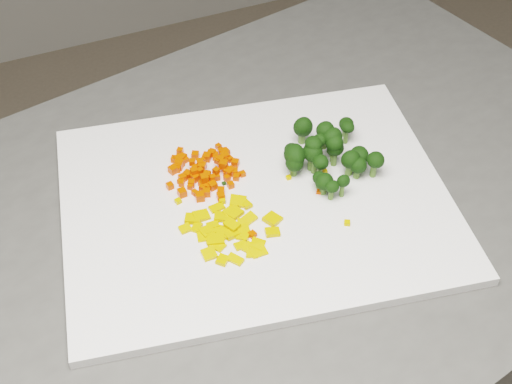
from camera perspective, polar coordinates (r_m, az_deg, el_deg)
name	(u,v)px	position (r m, az deg, el deg)	size (l,w,h in m)	color
counter_block	(273,377)	(1.26, 1.37, -14.54)	(0.97, 0.68, 0.90)	#4B4B49
cutting_board	(256,201)	(0.87, 0.00, -0.75)	(0.47, 0.36, 0.01)	white
carrot_pile	(205,165)	(0.89, -4.08, 2.21)	(0.10, 0.10, 0.03)	#EF3402
pepper_pile	(236,229)	(0.82, -1.65, -2.99)	(0.12, 0.12, 0.02)	#E4A70C
broccoli_pile	(334,147)	(0.90, 6.27, 3.58)	(0.12, 0.12, 0.06)	black
carrot_cube_0	(210,153)	(0.93, -3.69, 3.15)	(0.01, 0.01, 0.01)	#EF3402
carrot_cube_1	(192,162)	(0.90, -5.12, 2.40)	(0.01, 0.01, 0.01)	#EF3402
carrot_cube_2	(234,172)	(0.90, -1.75, 1.59)	(0.01, 0.01, 0.01)	#EF3402
carrot_cube_3	(235,163)	(0.91, -1.67, 2.35)	(0.01, 0.01, 0.01)	#EF3402
carrot_cube_4	(215,155)	(0.92, -3.27, 2.97)	(0.01, 0.01, 0.01)	#EF3402
carrot_cube_5	(207,193)	(0.87, -3.97, -0.04)	(0.01, 0.01, 0.01)	#EF3402
carrot_cube_6	(195,168)	(0.90, -4.87, 1.92)	(0.01, 0.01, 0.01)	#EF3402
carrot_cube_7	(181,181)	(0.89, -6.03, 0.85)	(0.01, 0.01, 0.01)	#EF3402
carrot_cube_8	(236,177)	(0.89, -1.59, 1.19)	(0.01, 0.01, 0.01)	#EF3402
carrot_cube_9	(178,159)	(0.92, -6.22, 2.61)	(0.01, 0.01, 0.01)	#EF3402
carrot_cube_10	(212,178)	(0.88, -3.50, 1.16)	(0.01, 0.01, 0.01)	#EF3402
carrot_cube_11	(243,174)	(0.90, -1.08, 1.47)	(0.01, 0.01, 0.01)	#EF3402
carrot_cube_12	(229,172)	(0.90, -2.19, 1.59)	(0.01, 0.01, 0.01)	#EF3402
carrot_cube_13	(182,193)	(0.87, -5.93, -0.06)	(0.01, 0.01, 0.01)	#EF3402
carrot_cube_14	(187,174)	(0.90, -5.51, 1.41)	(0.01, 0.01, 0.01)	#EF3402
carrot_cube_15	(226,152)	(0.93, -2.39, 3.21)	(0.01, 0.01, 0.01)	#EF3402
carrot_cube_16	(174,159)	(0.92, -6.55, 2.63)	(0.01, 0.01, 0.01)	#EF3402
carrot_cube_17	(208,186)	(0.88, -3.90, 0.47)	(0.01, 0.01, 0.01)	#EF3402
carrot_cube_18	(217,177)	(0.89, -3.15, 1.22)	(0.01, 0.01, 0.01)	#EF3402
carrot_cube_19	(230,170)	(0.90, -2.06, 1.80)	(0.01, 0.01, 0.01)	#EF3402
carrot_cube_20	(173,170)	(0.90, -6.66, 1.78)	(0.01, 0.01, 0.01)	#EF3402
carrot_cube_21	(225,152)	(0.93, -2.53, 3.25)	(0.01, 0.01, 0.01)	#EF3402
carrot_cube_22	(205,178)	(0.88, -4.14, 1.10)	(0.01, 0.01, 0.01)	#EF3402
carrot_cube_23	(230,159)	(0.92, -2.10, 2.64)	(0.01, 0.01, 0.01)	#EF3402
carrot_cube_24	(180,151)	(0.93, -6.10, 3.29)	(0.01, 0.01, 0.01)	#EF3402
carrot_cube_25	(186,160)	(0.92, -5.62, 2.59)	(0.01, 0.01, 0.01)	#EF3402
carrot_cube_26	(178,158)	(0.92, -6.24, 2.69)	(0.01, 0.01, 0.01)	#EF3402
carrot_cube_27	(207,175)	(0.88, -3.94, 1.37)	(0.01, 0.01, 0.01)	#EF3402
carrot_cube_28	(179,164)	(0.91, -6.14, 2.28)	(0.01, 0.01, 0.01)	#EF3402
carrot_cube_29	(216,171)	(0.89, -3.22, 1.71)	(0.01, 0.01, 0.01)	#EF3402
carrot_cube_30	(182,178)	(0.89, -5.91, 1.13)	(0.01, 0.01, 0.01)	#EF3402
carrot_cube_31	(225,158)	(0.92, -2.51, 2.70)	(0.01, 0.01, 0.01)	#EF3402
carrot_cube_32	(238,175)	(0.89, -1.49, 1.38)	(0.01, 0.01, 0.01)	#EF3402
carrot_cube_33	(218,161)	(0.90, -3.10, 2.51)	(0.01, 0.01, 0.01)	#EF3402
carrot_cube_34	(221,196)	(0.87, -2.83, -0.35)	(0.01, 0.01, 0.01)	#EF3402
carrot_cube_35	(223,157)	(0.92, -2.62, 2.81)	(0.01, 0.01, 0.01)	#EF3402
carrot_cube_36	(183,157)	(0.92, -5.86, 2.80)	(0.01, 0.01, 0.01)	#EF3402
carrot_cube_37	(191,187)	(0.88, -5.26, 0.44)	(0.01, 0.01, 0.01)	#EF3402
carrot_cube_38	(221,160)	(0.90, -2.84, 2.60)	(0.01, 0.01, 0.01)	#EF3402
carrot_cube_39	(177,168)	(0.91, -6.35, 1.90)	(0.01, 0.01, 0.01)	#EF3402
carrot_cube_40	(201,183)	(0.89, -4.39, 0.72)	(0.01, 0.01, 0.01)	#EF3402
carrot_cube_41	(226,173)	(0.90, -2.40, 1.53)	(0.01, 0.01, 0.01)	#EF3402
carrot_cube_42	(215,157)	(0.92, -3.27, 2.78)	(0.01, 0.01, 0.01)	#EF3402
carrot_cube_43	(203,188)	(0.88, -4.29, 0.36)	(0.01, 0.01, 0.01)	#EF3402
carrot_cube_44	(179,166)	(0.91, -6.19, 2.11)	(0.01, 0.01, 0.01)	#EF3402
carrot_cube_45	(231,185)	(0.88, -2.04, 0.57)	(0.01, 0.01, 0.01)	#EF3402
carrot_cube_46	(202,161)	(0.90, -4.32, 2.51)	(0.01, 0.01, 0.01)	#EF3402
carrot_cube_47	(200,163)	(0.90, -4.50, 2.37)	(0.01, 0.01, 0.01)	#EF3402
carrot_cube_48	(206,179)	(0.89, -4.02, 1.07)	(0.01, 0.01, 0.01)	#EF3402
carrot_cube_49	(224,164)	(0.90, -2.62, 2.22)	(0.01, 0.01, 0.01)	#EF3402
carrot_cube_50	(225,156)	(0.92, -2.52, 2.87)	(0.01, 0.01, 0.01)	#EF3402
carrot_cube_51	(191,183)	(0.89, -5.19, 0.70)	(0.01, 0.01, 0.01)	#EF3402
carrot_cube_52	(221,191)	(0.87, -2.82, 0.08)	(0.01, 0.01, 0.01)	#EF3402
carrot_cube_53	(195,155)	(0.92, -4.88, 2.94)	(0.01, 0.01, 0.01)	#EF3402
carrot_cube_54	(202,167)	(0.90, -4.34, 2.04)	(0.01, 0.01, 0.01)	#EF3402
carrot_cube_55	(207,157)	(0.92, -3.96, 2.81)	(0.01, 0.01, 0.01)	#EF3402
carrot_cube_56	(213,186)	(0.88, -3.48, 0.52)	(0.01, 0.01, 0.01)	#EF3402
carrot_cube_57	(170,186)	(0.89, -6.91, 0.49)	(0.01, 0.01, 0.01)	#EF3402
carrot_cube_58	(195,193)	(0.88, -4.92, -0.05)	(0.01, 0.01, 0.01)	#EF3402
carrot_cube_59	(212,153)	(0.93, -3.57, 3.14)	(0.01, 0.01, 0.01)	#EF3402
carrot_cube_60	(212,153)	(0.92, -3.54, 3.14)	(0.01, 0.01, 0.01)	#EF3402
carrot_cube_61	(200,196)	(0.87, -4.50, -0.36)	(0.01, 0.01, 0.01)	#EF3402
carrot_cube_62	(195,177)	(0.89, -4.89, 1.18)	(0.01, 0.01, 0.01)	#EF3402
carrot_cube_63	(200,171)	(0.89, -4.50, 1.71)	(0.01, 0.01, 0.01)	#EF3402
carrot_cube_64	(194,171)	(0.89, -4.97, 1.66)	(0.01, 0.01, 0.01)	#EF3402
carrot_cube_65	(218,146)	(0.93, -3.03, 3.66)	(0.01, 0.01, 0.01)	#EF3402
carrot_cube_66	(227,178)	(0.89, -2.34, 1.12)	(0.01, 0.01, 0.01)	#EF3402
carrot_cube_67	(181,183)	(0.89, -5.98, 0.70)	(0.01, 0.01, 0.01)	#EF3402
carrot_cube_68	(221,193)	(0.87, -2.83, -0.06)	(0.01, 0.01, 0.01)	#EF3402
carrot_cube_69	(179,166)	(0.91, -6.20, 2.10)	(0.01, 0.01, 0.01)	#EF3402
carrot_cube_70	(221,151)	(0.93, -2.83, 3.29)	(0.01, 0.01, 0.01)	#EF3402
pepper_chunk_0	(209,230)	(0.83, -3.77, -3.04)	(0.02, 0.01, 0.00)	#E4A70C
pepper_chunk_1	(201,216)	(0.85, -4.40, -1.92)	(0.02, 0.02, 0.00)	#E4A70C
pepper_chunk_2	(273,219)	(0.84, 1.33, -2.17)	(0.02, 0.02, 0.00)	#E4A70C
pepper_chunk_3	(234,212)	(0.85, -1.81, -1.63)	(0.02, 0.02, 0.00)	#E4A70C
pepper_chunk_4	(223,260)	(0.80, -2.69, -5.46)	(0.01, 0.01, 0.00)	#E4A70C
pepper_chunk_5	(185,229)	(0.84, -5.69, -2.94)	(0.01, 0.01, 0.00)	#E4A70C
pepper_chunk_6	(222,217)	(0.85, -2.75, -1.98)	(0.02, 0.02, 0.00)	#E4A70C
pepper_chunk_7	(243,224)	(0.84, -1.05, -2.54)	(0.01, 0.01, 0.00)	#E4A70C
pepper_chunk_8	(241,246)	(0.82, -1.23, -4.30)	(0.01, 0.01, 0.00)	#E4A70C
pepper_chunk_9	(235,259)	(0.80, -1.66, -5.42)	(0.02, 0.01, 0.00)	#E4A70C
pepper_chunk_10	(203,236)	(0.83, -4.27, -3.51)	(0.02, 0.01, 0.00)	#E4A70C
pepper_chunk_11	(232,234)	(0.83, -1.92, -3.37)	(0.01, 0.02, 0.00)	#E4A70C
pepper_chunk_12	(249,248)	(0.81, -0.58, -4.48)	(0.01, 0.01, 0.00)	#E4A70C
pepper_chunk_13	(272,232)	(0.83, 1.32, -3.22)	(0.01, 0.02, 0.00)	#E4A70C
pepper_chunk_14	(197,228)	(0.84, -4.77, -2.86)	(0.01, 0.01, 0.00)	#E4A70C
pepper_chunk_15	(222,230)	(0.83, -2.73, -3.09)	(0.01, 0.02, 0.00)	#E4A70C
pepper_chunk_16	(238,201)	(0.86, -1.45, -0.76)	(0.02, 0.02, 0.01)	#E4A70C
pepper_chunk_17	(252,252)	(0.81, -0.32, -4.81)	(0.02, 0.01, 0.00)	#E4A70C
pepper_chunk_18	(215,243)	(0.82, -3.32, -4.09)	(0.02, 0.01, 0.00)	#E4A70C
pepper_chunk_19	(232,224)	(0.83, -1.95, -2.60)	(0.02, 0.01, 0.00)	#E4A70C
pepper_chunk_20	(243,236)	(0.83, -1.05, -3.56)	(0.01, 0.01, 0.00)	#E4A70C
pepper_chunk_21	(207,232)	(0.83, -3.93, -3.17)	(0.02, 0.02, 0.00)	#E4A70C
pepper_chunk_22	(224,235)	(0.83, -2.57, -3.43)	(0.01, 0.01, 0.00)	#E4A70C
pepper_chunk_23	(257,245)	(0.82, 0.11, -4.23)	(0.02, 0.02, 0.00)	#E4A70C
pepper_chunk_24	(244,231)	(0.83, -1.00, -3.11)	(0.02, 0.01, 0.00)	#E4A70C
pepper_chunk_25	(209,254)	(0.81, -3.77, -4.97)	(0.02, 0.02, 0.01)	#E4A70C
pepper_chunk_26	(245,203)	(0.86, -0.89, -0.90)	(0.02, 0.01, 0.00)	#E4A70C
pepper_chunk_27	(213,225)	(0.84, -3.47, -2.67)	(0.01, 0.01, 0.00)	#E4A70C
pepper_chunk_28	(216,239)	(0.82, -3.24, -3.81)	(0.02, 0.02, 0.01)	#E4A70C
pepper_chunk_29	(217,208)	(0.86, -3.16, -1.26)	(0.02, 0.01, 0.00)	#E4A70C
pepper_chunk_30	(258,250)	(0.81, 0.16, -4.70)	(0.02, 0.02, 0.00)	#E4A70C
pepper_chunk_31	(231,213)	(0.85, -2.03, -1.73)	(0.02, 0.01, 0.00)	#E4A70C
pepper_chunk_32	(193,219)	(0.85, -5.08, -2.13)	(0.02, 0.02, 0.01)	#E4A70C
pepper_chunk_33	(249,219)	(0.84, -0.59, -2.18)	(0.01, 0.02, 0.00)	#E4A70C
pepper_chunk_34	(217,245)	(0.82, -3.11, -4.29)	(0.01, 0.02, 0.00)	#E4A70C
broccoli_floret_0	(333,147)	(0.90, 6.22, 3.58)	(0.03, 0.03, 0.03)	black
broccoli_floret_1	(314,162)	(0.89, 4.68, 2.39)	(0.03, 0.03, 0.03)	black
broccoli_floret_2	(291,154)	(0.91, 2.83, 3.08)	(0.03, 0.03, 0.03)	black
broccoli_floret_3	(320,168)	(0.89, 5.12, 1.95)	(0.03, 0.03, 0.03)	black
broccoli_floret_4	(374,165)	(0.90, 9.43, 2.12)	(0.03, 0.03, 0.04)	black
broccoli_floret_5	(324,136)	(0.91, 5.48, 4.47)	(0.03, 0.03, 0.04)	black
broccoli_floret_6	(302,132)	(0.93, 3.71, 4.85)	(0.04, 0.04, 0.04)	black
broccoli_floret_7	(312,158)	(0.90, 4.47, 2.76)	(0.03, 0.03, 0.04)	black
broccoli_floret_8	(357,169)	(0.89, 8.11, 1.85)	(0.03, 0.03, 0.03)	black
broccoli_floret_9	(331,141)	(0.90, 6.04, 4.06)	(0.04, 0.04, 0.04)	black
broccoli_floret_10	(331,191)	(0.86, 6.04, 0.10)	(0.02, 0.02, 0.03)	black
broccoli_floret_11	(294,166)	(0.89, 3.04, 2.09)	(0.03, 0.03, 0.03)	black
broccoli_floret_12	(312,149)	(0.89, 4.54, 3.43)	(0.03, 0.03, 0.03)	black
broccoli_floret_13	(294,160)	(0.89, 3.02, 2.60)	(0.04, 0.04, 0.04)	black
broccoli_floret_14	(345,128)	(0.95, 7.17, 5.13)	(0.03, 0.03, 0.03)	black
broccoli_floret_15	(323,185)	(0.87, 5.42, 0.59)	(0.03, 0.03, 0.03)	black
broccoli_floret_16	(318,181)	(0.88, 5.02, 0.89)	(0.02, 0.02, 0.02)	black
broccoli_floret_17	(350,164)	(0.90, 7.50, 2.26)	(0.04, 0.04, 0.03)	black
broccoli_floret_18	(358,158)	(0.91, 8.19, 2.71)	(0.03, 0.03, 0.03)	black
broccoli_floret_19	(346,133)	(0.94, 7.23, 4.74)	(0.02, 0.02, 0.03)	black
broccoli_floret_20	(342,187)	(0.87, 6.93, 0.44)	(0.02, 0.02, 0.03)	black
broccoli_floret_21	(319,144)	(0.90, 5.06, 3.84)	(0.02, 0.02, 0.03)	black
broccoli_floret_22	(334,154)	(0.91, 6.30, 3.05)	(0.03, 0.03, 0.04)	black
broccoli_floret_23	(333,154)	(0.91, 6.18, 3.06)	(0.02, 0.02, 0.03)	black
stray_bit_0	(222,201)	(0.86, -2.72, -0.69)	(0.01, 0.01, 0.01)	#E4A70C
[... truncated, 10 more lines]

